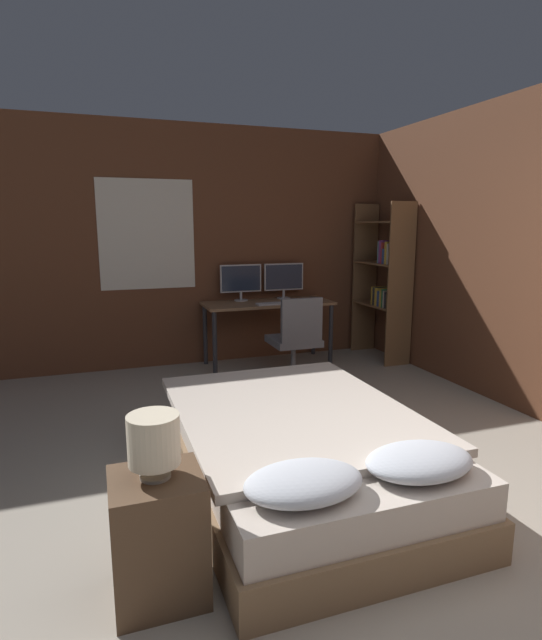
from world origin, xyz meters
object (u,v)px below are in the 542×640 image
at_px(bedside_lamp, 154,440).
at_px(keyboard, 274,304).
at_px(nightstand, 158,537).
at_px(bookshelf, 386,276).
at_px(desk, 268,310).
at_px(monitor_right, 284,278).
at_px(monitor_left, 241,280).
at_px(office_chair, 295,347).
at_px(bed, 299,450).
at_px(computer_mouse, 297,301).

height_order(bedside_lamp, keyboard, bedside_lamp).
distance_m(nightstand, bookshelf, 4.40).
bearing_deg(desk, monitor_right, 35.91).
distance_m(desk, monitor_right, 0.47).
relative_size(monitor_left, monitor_right, 1.00).
relative_size(monitor_right, keyboard, 1.26).
distance_m(keyboard, office_chair, 0.64).
height_order(nightstand, desk, desk).
bearing_deg(bedside_lamp, monitor_right, 61.51).
bearing_deg(monitor_left, office_chair, -69.97).
height_order(nightstand, keyboard, keyboard).
xyz_separation_m(nightstand, monitor_left, (1.39, 3.53, 0.70)).
xyz_separation_m(bedside_lamp, bookshelf, (3.04, 3.10, 0.28)).
bearing_deg(keyboard, monitor_left, 124.86).
height_order(nightstand, office_chair, office_chair).
bearing_deg(bed, bedside_lamp, -144.92).
bearing_deg(monitor_right, bedside_lamp, -118.49).
distance_m(nightstand, monitor_right, 4.08).
distance_m(nightstand, desk, 3.75).
relative_size(nightstand, bedside_lamp, 2.02).
bearing_deg(bedside_lamp, monitor_left, 68.55).
xyz_separation_m(nightstand, monitor_right, (1.92, 3.53, 0.70)).
xyz_separation_m(nightstand, computer_mouse, (1.94, 3.15, 0.47)).
xyz_separation_m(monitor_left, monitor_right, (0.53, 0.00, 0.00)).
xyz_separation_m(bed, desk, (0.72, 2.69, 0.40)).
distance_m(bedside_lamp, keyboard, 3.56).
xyz_separation_m(bed, office_chair, (0.78, 1.99, 0.12)).
bearing_deg(monitor_left, bedside_lamp, -111.45).
distance_m(bed, monitor_left, 3.01).
distance_m(desk, computer_mouse, 0.36).
bearing_deg(desk, bookshelf, -9.91).
bearing_deg(nightstand, computer_mouse, 58.45).
relative_size(bed, computer_mouse, 29.84).
bearing_deg(keyboard, office_chair, -83.37).
bearing_deg(monitor_left, computer_mouse, -34.74).
height_order(bedside_lamp, monitor_right, monitor_right).
bearing_deg(monitor_left, bookshelf, -14.73).
distance_m(desk, office_chair, 0.75).
bearing_deg(bedside_lamp, nightstand, -26.57).
bearing_deg(office_chair, keyboard, 96.63).
height_order(nightstand, bookshelf, bookshelf).
distance_m(bed, nightstand, 1.14).
xyz_separation_m(nightstand, bookshelf, (3.04, 3.10, 0.73)).
bearing_deg(office_chair, monitor_right, 76.97).
bearing_deg(monitor_right, desk, -144.09).
relative_size(desk, bookshelf, 0.79).
height_order(monitor_right, keyboard, monitor_right).
distance_m(monitor_right, computer_mouse, 0.44).
height_order(bed, desk, desk).
height_order(bed, keyboard, keyboard).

